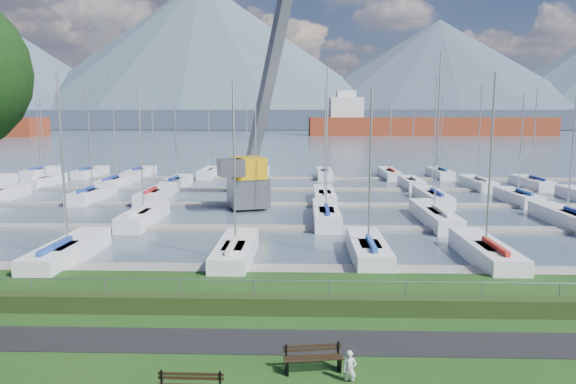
{
  "coord_description": "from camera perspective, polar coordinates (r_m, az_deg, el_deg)",
  "views": [
    {
      "loc": [
        0.94,
        -19.59,
        7.62
      ],
      "look_at": [
        0.0,
        12.0,
        3.0
      ],
      "focal_mm": 32.0,
      "sensor_mm": 36.0,
      "label": 1
    }
  ],
  "objects": [
    {
      "name": "hedge",
      "position": [
        20.54,
        -1.06,
        -12.42
      ],
      "size": [
        80.0,
        0.7,
        0.7
      ],
      "primitive_type": "cube",
      "color": "#223313",
      "rests_on": "grass"
    },
    {
      "name": "cargo_ship_mid",
      "position": [
        235.12,
        14.41,
        7.06
      ],
      "size": [
        106.61,
        21.13,
        21.5
      ],
      "rotation": [
        0.0,
        0.0,
        0.03
      ],
      "color": "maroon",
      "rests_on": "water"
    },
    {
      "name": "fence",
      "position": [
        20.64,
        -1.01,
        -9.81
      ],
      "size": [
        80.0,
        0.04,
        0.04
      ],
      "primitive_type": "cylinder",
      "rotation": [
        0.0,
        1.57,
        0.0
      ],
      "color": "gray",
      "rests_on": "grass"
    },
    {
      "name": "person",
      "position": [
        15.74,
        6.87,
        -18.46
      ],
      "size": [
        0.45,
        0.34,
        1.09
      ],
      "primitive_type": "imported",
      "rotation": [
        0.0,
        0.0,
        -0.22
      ],
      "color": "silver",
      "rests_on": "grass"
    },
    {
      "name": "foothill",
      "position": [
        349.59,
        1.57,
        8.06
      ],
      "size": [
        900.0,
        80.0,
        12.0
      ],
      "primitive_type": "cube",
      "color": "#3D4659",
      "rests_on": "water"
    },
    {
      "name": "water",
      "position": [
        279.71,
        1.52,
        6.68
      ],
      "size": [
        800.0,
        540.0,
        0.2
      ],
      "primitive_type": "cube",
      "color": "#48586A"
    },
    {
      "name": "docks",
      "position": [
        46.27,
        0.52,
        -1.44
      ],
      "size": [
        90.0,
        41.6,
        0.25
      ],
      "color": "slate",
      "rests_on": "water"
    },
    {
      "name": "path",
      "position": [
        18.28,
        -1.46,
        -16.3
      ],
      "size": [
        160.0,
        2.0,
        0.04
      ],
      "primitive_type": "cube",
      "color": "black",
      "rests_on": "grass"
    },
    {
      "name": "sailboat_fleet",
      "position": [
        48.82,
        -0.45,
        5.62
      ],
      "size": [
        74.57,
        49.57,
        13.04
      ],
      "color": "#A3151C",
      "rests_on": "water"
    },
    {
      "name": "bench_right",
      "position": [
        16.28,
        2.8,
        -17.95
      ],
      "size": [
        1.84,
        0.68,
        0.85
      ],
      "rotation": [
        0.0,
        0.0,
        0.15
      ],
      "color": "black",
      "rests_on": "grass"
    },
    {
      "name": "mountains",
      "position": [
        426.06,
        2.64,
        13.58
      ],
      "size": [
        1190.0,
        360.0,
        115.0
      ],
      "color": "#49536A",
      "rests_on": "water"
    },
    {
      "name": "crane",
      "position": [
        45.46,
        -3.76,
        5.41
      ],
      "size": [
        7.45,
        13.02,
        22.35
      ],
      "rotation": [
        0.0,
        0.0,
        0.33
      ],
      "color": "slate",
      "rests_on": "water"
    }
  ]
}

